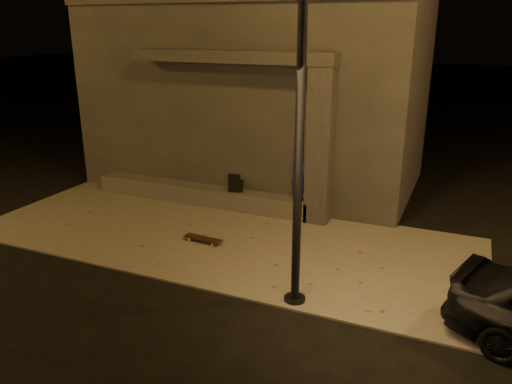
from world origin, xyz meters
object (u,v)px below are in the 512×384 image
at_px(column, 320,147).
at_px(backpack, 236,185).
at_px(skateboard, 203,239).
at_px(skateboarder, 299,176).
at_px(street_lamp_0, 302,39).

relative_size(column, backpack, 7.58).
bearing_deg(skateboard, column, 52.90).
bearing_deg(skateboarder, backpack, 12.00).
relative_size(column, skateboarder, 3.06).
height_order(skateboarder, skateboard, skateboarder).
distance_m(skateboard, street_lamp_0, 5.12).
bearing_deg(column, skateboarder, 180.00).
bearing_deg(skateboard, street_lamp_0, -25.86).
bearing_deg(street_lamp_0, skateboarder, 108.33).
xyz_separation_m(skateboard, street_lamp_0, (2.60, -1.47, 4.16)).
relative_size(skateboarder, skateboard, 1.32).
bearing_deg(street_lamp_0, backpack, 128.10).
relative_size(column, street_lamp_0, 0.48).
distance_m(column, skateboard, 3.37).
bearing_deg(backpack, street_lamp_0, -62.69).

